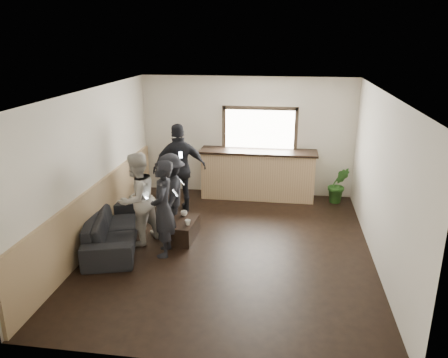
% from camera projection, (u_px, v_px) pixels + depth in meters
% --- Properties ---
extents(ground, '(5.00, 6.00, 0.01)m').
position_uv_depth(ground, '(230.00, 247.00, 7.95)').
color(ground, black).
extents(room_shell, '(5.01, 6.01, 2.80)m').
position_uv_depth(room_shell, '(189.00, 169.00, 7.59)').
color(room_shell, silver).
rests_on(room_shell, ground).
extents(bar_counter, '(2.70, 0.68, 2.13)m').
position_uv_depth(bar_counter, '(258.00, 171.00, 10.24)').
color(bar_counter, tan).
rests_on(bar_counter, ground).
extents(sofa, '(1.40, 2.30, 0.63)m').
position_uv_depth(sofa, '(113.00, 228.00, 7.99)').
color(sofa, black).
rests_on(sofa, ground).
extents(coffee_table, '(0.50, 0.85, 0.37)m').
position_uv_depth(coffee_table, '(183.00, 230.00, 8.24)').
color(coffee_table, black).
rests_on(coffee_table, ground).
extents(cup_a, '(0.17, 0.17, 0.10)m').
position_uv_depth(cup_a, '(184.00, 213.00, 8.40)').
color(cup_a, silver).
rests_on(cup_a, coffee_table).
extents(cup_b, '(0.11, 0.11, 0.10)m').
position_uv_depth(cup_b, '(188.00, 222.00, 7.99)').
color(cup_b, silver).
rests_on(cup_b, coffee_table).
extents(potted_plant, '(0.50, 0.42, 0.85)m').
position_uv_depth(potted_plant, '(338.00, 185.00, 9.97)').
color(potted_plant, '#2D6623').
rests_on(potted_plant, ground).
extents(person_a, '(0.51, 0.67, 1.71)m').
position_uv_depth(person_a, '(163.00, 209.00, 7.46)').
color(person_a, black).
rests_on(person_a, ground).
extents(person_b, '(0.95, 1.04, 1.72)m').
position_uv_depth(person_b, '(137.00, 199.00, 7.89)').
color(person_b, beige).
rests_on(person_b, ground).
extents(person_c, '(0.72, 1.08, 1.55)m').
position_uv_depth(person_c, '(171.00, 193.00, 8.44)').
color(person_c, black).
rests_on(person_c, ground).
extents(person_d, '(1.23, 0.87, 1.94)m').
position_uv_depth(person_d, '(180.00, 169.00, 9.31)').
color(person_d, black).
rests_on(person_d, ground).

